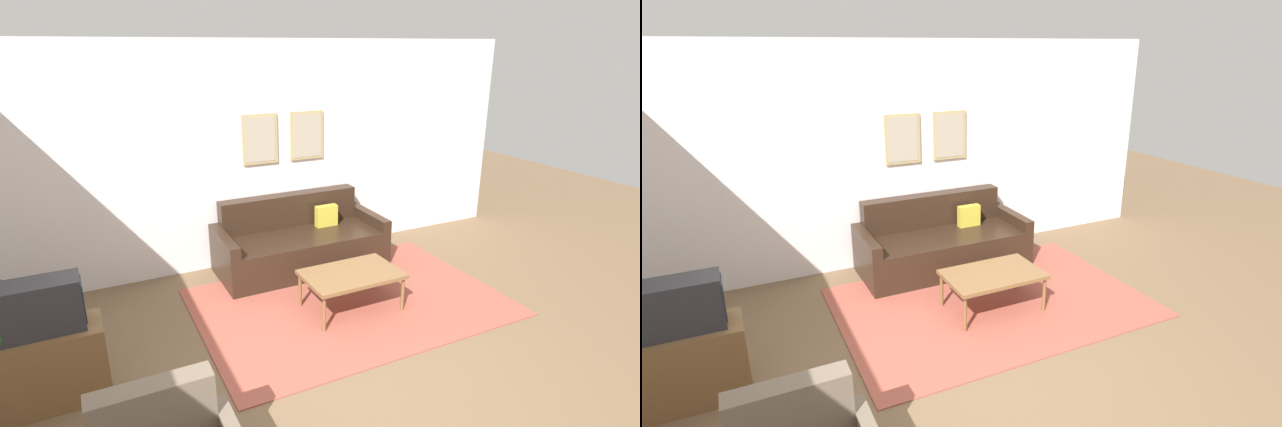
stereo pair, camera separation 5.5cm
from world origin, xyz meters
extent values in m
plane|color=brown|center=(0.00, 0.00, 0.00)|extent=(16.00, 16.00, 0.00)
cube|color=#9E4C3D|center=(0.77, 1.32, 0.01)|extent=(3.19, 2.18, 0.01)
cube|color=silver|center=(0.00, 2.89, 1.35)|extent=(8.00, 0.06, 2.70)
cube|color=tan|center=(0.37, 2.84, 1.55)|extent=(0.44, 0.03, 0.60)
cube|color=#A89E89|center=(0.37, 2.83, 1.55)|extent=(0.38, 0.01, 0.54)
cube|color=tan|center=(0.99, 2.84, 1.55)|extent=(0.44, 0.03, 0.60)
cube|color=#A89E89|center=(0.99, 2.83, 1.55)|extent=(0.38, 0.01, 0.54)
cube|color=black|center=(0.68, 2.37, 0.22)|extent=(1.79, 0.90, 0.45)
cube|color=black|center=(0.68, 2.72, 0.65)|extent=(1.79, 0.20, 0.41)
cube|color=black|center=(-0.28, 2.37, 0.29)|extent=(0.12, 0.90, 0.59)
cube|color=black|center=(1.63, 2.37, 0.29)|extent=(0.12, 0.90, 0.59)
cube|color=gold|center=(1.08, 2.48, 0.57)|extent=(0.28, 0.10, 0.28)
cube|color=brown|center=(0.72, 1.20, 0.40)|extent=(0.99, 0.63, 0.04)
cylinder|color=brown|center=(0.26, 0.93, 0.19)|extent=(0.04, 0.04, 0.38)
cylinder|color=brown|center=(1.17, 0.93, 0.19)|extent=(0.04, 0.04, 0.38)
cylinder|color=brown|center=(0.26, 1.48, 0.19)|extent=(0.04, 0.04, 0.38)
cylinder|color=brown|center=(1.17, 1.48, 0.19)|extent=(0.04, 0.04, 0.38)
cube|color=brown|center=(-2.04, 1.00, 0.31)|extent=(0.79, 0.41, 0.61)
cube|color=#2D2D33|center=(-2.04, 1.00, 0.82)|extent=(0.58, 0.28, 0.40)
cube|color=#192333|center=(-1.74, 1.00, 0.82)|extent=(0.01, 0.23, 0.31)
cube|color=#6B5B4C|center=(-1.45, -0.26, 0.61)|extent=(0.70, 0.16, 0.40)
cylinder|color=slate|center=(-2.42, 1.47, 0.10)|extent=(0.23, 0.23, 0.19)
cylinder|color=#935638|center=(-2.19, 1.39, 0.08)|extent=(0.26, 0.26, 0.17)
cylinder|color=#51381E|center=(-2.19, 1.39, 0.22)|extent=(0.04, 0.04, 0.12)
sphere|color=#3D8442|center=(-2.19, 1.39, 0.45)|extent=(0.39, 0.39, 0.39)
camera|label=1|loc=(-1.65, -2.79, 2.63)|focal=28.00mm
camera|label=2|loc=(-1.60, -2.82, 2.63)|focal=28.00mm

